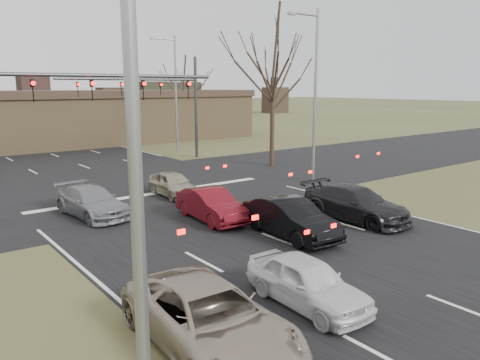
# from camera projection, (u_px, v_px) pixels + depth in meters

# --- Properties ---
(ground) EXTENTS (360.00, 360.00, 0.00)m
(ground) POSITION_uv_depth(u_px,v_px,m) (345.00, 265.00, 15.14)
(ground) COLOR #444625
(ground) RESTS_ON ground
(road_cross) EXTENTS (200.00, 14.00, 0.02)m
(road_cross) POSITION_uv_depth(u_px,v_px,m) (139.00, 187.00, 26.78)
(road_cross) COLOR black
(road_cross) RESTS_ON ground
(building) EXTENTS (42.40, 10.40, 5.30)m
(building) POSITION_uv_depth(u_px,v_px,m) (52.00, 118.00, 45.30)
(building) COLOR olive
(building) RESTS_ON ground
(mast_arm_near) EXTENTS (12.12, 0.24, 8.00)m
(mast_arm_near) POSITION_uv_depth(u_px,v_px,m) (48.00, 100.00, 21.10)
(mast_arm_near) COLOR #383A3D
(mast_arm_near) RESTS_ON ground
(mast_arm_far) EXTENTS (11.12, 0.24, 8.00)m
(mast_arm_far) POSITION_uv_depth(u_px,v_px,m) (164.00, 95.00, 35.71)
(mast_arm_far) COLOR #383A3D
(mast_arm_far) RESTS_ON ground
(streetlight_left) EXTENTS (2.34, 0.25, 10.00)m
(streetlight_left) POSITION_uv_depth(u_px,v_px,m) (146.00, 94.00, 5.65)
(streetlight_left) COLOR gray
(streetlight_left) RESTS_ON ground
(streetlight_right_near) EXTENTS (2.34, 0.25, 10.00)m
(streetlight_right_near) POSITION_uv_depth(u_px,v_px,m) (313.00, 88.00, 27.09)
(streetlight_right_near) COLOR gray
(streetlight_right_near) RESTS_ON ground
(streetlight_right_far) EXTENTS (2.34, 0.25, 10.00)m
(streetlight_right_far) POSITION_uv_depth(u_px,v_px,m) (174.00, 88.00, 40.58)
(streetlight_right_far) COLOR gray
(streetlight_right_far) RESTS_ON ground
(tree_right_near) EXTENTS (6.90, 6.90, 11.50)m
(tree_right_near) POSITION_uv_depth(u_px,v_px,m) (273.00, 39.00, 32.41)
(tree_right_near) COLOR black
(tree_right_near) RESTS_ON ground
(tree_right_far) EXTENTS (5.40, 5.40, 9.00)m
(tree_right_far) POSITION_uv_depth(u_px,v_px,m) (183.00, 74.00, 49.93)
(tree_right_far) COLOR black
(tree_right_far) RESTS_ON ground
(car_silver_suv) EXTENTS (2.61, 5.22, 1.42)m
(car_silver_suv) POSITION_uv_depth(u_px,v_px,m) (209.00, 318.00, 10.22)
(car_silver_suv) COLOR #A09281
(car_silver_suv) RESTS_ON ground
(car_white_sedan) EXTENTS (1.68, 3.85, 1.29)m
(car_white_sedan) POSITION_uv_depth(u_px,v_px,m) (307.00, 282.00, 12.27)
(car_white_sedan) COLOR silver
(car_white_sedan) RESTS_ON ground
(car_black_hatch) EXTENTS (1.87, 4.52, 1.46)m
(car_black_hatch) POSITION_uv_depth(u_px,v_px,m) (291.00, 218.00, 17.88)
(car_black_hatch) COLOR black
(car_black_hatch) RESTS_ON ground
(car_charcoal_sedan) EXTENTS (2.15, 5.05, 1.45)m
(car_charcoal_sedan) POSITION_uv_depth(u_px,v_px,m) (356.00, 203.00, 20.16)
(car_charcoal_sedan) COLOR black
(car_charcoal_sedan) RESTS_ON ground
(car_grey_ahead) EXTENTS (2.28, 4.70, 1.32)m
(car_grey_ahead) POSITION_uv_depth(u_px,v_px,m) (92.00, 202.00, 20.76)
(car_grey_ahead) COLOR gray
(car_grey_ahead) RESTS_ON ground
(car_red_ahead) EXTENTS (1.76, 4.25, 1.37)m
(car_red_ahead) POSITION_uv_depth(u_px,v_px,m) (211.00, 205.00, 20.08)
(car_red_ahead) COLOR #5A0C15
(car_red_ahead) RESTS_ON ground
(car_silver_ahead) EXTENTS (1.78, 3.88, 1.29)m
(car_silver_ahead) POSITION_uv_depth(u_px,v_px,m) (173.00, 184.00, 24.59)
(car_silver_ahead) COLOR #A59C85
(car_silver_ahead) RESTS_ON ground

